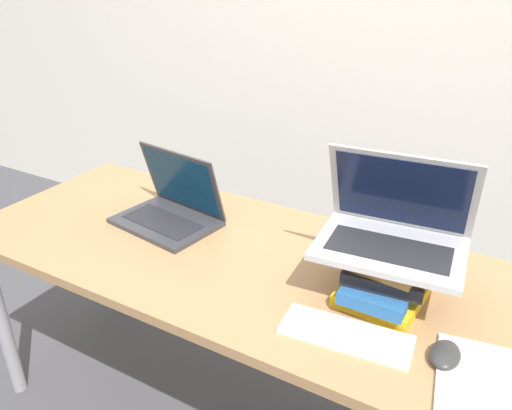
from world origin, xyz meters
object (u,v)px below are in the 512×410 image
object	(u,v)px
laptop_on_books	(393,230)
wireless_keyboard	(346,334)
book_stack	(385,274)
laptop_left	(171,208)
notepad	(484,390)
mouse	(445,355)

from	to	relation	value
laptop_on_books	wireless_keyboard	world-z (taller)	laptop_on_books
book_stack	laptop_on_books	world-z (taller)	laptop_on_books
laptop_left	laptop_on_books	xyz separation A→B (m)	(0.75, -0.04, 0.14)
notepad	laptop_on_books	bearing A→B (deg)	139.02
wireless_keyboard	laptop_on_books	bearing A→B (deg)	82.98
book_stack	mouse	size ratio (longest dim) A/B	2.69
book_stack	mouse	world-z (taller)	book_stack
book_stack	laptop_left	bearing A→B (deg)	175.64
laptop_left	mouse	distance (m)	0.97
mouse	notepad	world-z (taller)	mouse
notepad	wireless_keyboard	bearing A→B (deg)	176.66
book_stack	wireless_keyboard	xyz separation A→B (m)	(-0.03, -0.20, -0.06)
notepad	book_stack	bearing A→B (deg)	141.68
wireless_keyboard	mouse	distance (m)	0.22
laptop_left	wireless_keyboard	distance (m)	0.77
wireless_keyboard	mouse	size ratio (longest dim) A/B	3.17
wireless_keyboard	notepad	xyz separation A→B (m)	(0.31, -0.02, -0.00)
book_stack	notepad	xyz separation A→B (m)	(0.28, -0.22, -0.06)
wireless_keyboard	notepad	distance (m)	0.31
mouse	notepad	xyz separation A→B (m)	(0.09, -0.05, -0.01)
wireless_keyboard	notepad	world-z (taller)	wireless_keyboard
wireless_keyboard	notepad	bearing A→B (deg)	-3.34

